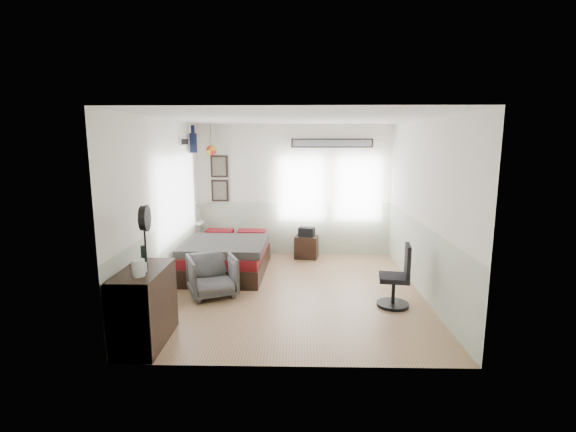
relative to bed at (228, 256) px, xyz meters
name	(u,v)px	position (x,y,z in m)	size (l,w,h in m)	color
ground_plane	(294,292)	(1.21, -0.97, -0.31)	(4.00, 4.50, 0.01)	olive
room_shell	(289,190)	(1.13, -0.79, 1.31)	(4.02, 4.52, 2.71)	white
wall_decor	(239,154)	(0.11, 0.99, 1.80)	(3.55, 1.32, 1.44)	black
bed	(228,256)	(0.00, 0.00, 0.00)	(1.46, 1.98, 0.62)	#311D13
dresser	(145,306)	(-0.53, -2.71, 0.15)	(0.48, 1.00, 0.90)	#311D13
armchair	(212,276)	(-0.05, -1.17, 0.02)	(0.68, 0.70, 0.64)	#5D5D5D
nightstand	(306,247)	(1.45, 0.97, -0.07)	(0.45, 0.36, 0.45)	#311D13
task_chair	(398,281)	(2.71, -1.55, 0.07)	(0.47, 0.47, 0.92)	black
kettle	(138,268)	(-0.48, -2.95, 0.69)	(0.16, 0.14, 0.19)	silver
bottle	(144,256)	(-0.55, -2.60, 0.73)	(0.07, 0.07, 0.26)	black
stand_fan	(145,219)	(-0.49, -2.65, 1.18)	(0.11, 0.31, 0.75)	black
black_bag	(307,232)	(1.45, 0.97, 0.24)	(0.31, 0.20, 0.18)	black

